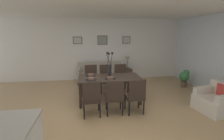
# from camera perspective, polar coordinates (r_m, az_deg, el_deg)

# --- Properties ---
(ground_plane) EXTENTS (9.00, 9.00, 0.00)m
(ground_plane) POSITION_cam_1_polar(r_m,az_deg,el_deg) (4.35, -2.26, -14.81)
(ground_plane) COLOR tan
(back_wall_panel) EXTENTS (9.00, 0.10, 2.60)m
(back_wall_panel) POSITION_cam_1_polar(r_m,az_deg,el_deg) (7.12, -4.97, 7.14)
(back_wall_panel) COLOR silver
(back_wall_panel) RESTS_ON ground
(ceiling_panel) EXTENTS (9.00, 7.20, 0.08)m
(ceiling_panel) POSITION_cam_1_polar(r_m,az_deg,el_deg) (4.28, -3.17, 21.21)
(ceiling_panel) COLOR white
(dining_table) EXTENTS (1.80, 0.94, 0.74)m
(dining_table) POSITION_cam_1_polar(r_m,az_deg,el_deg) (4.84, -0.90, -3.34)
(dining_table) COLOR #33261E
(dining_table) RESTS_ON ground
(dining_chair_near_left) EXTENTS (0.46, 0.46, 0.92)m
(dining_chair_near_left) POSITION_cam_1_polar(r_m,az_deg,el_deg) (4.02, -7.13, -9.25)
(dining_chair_near_left) COLOR #33261E
(dining_chair_near_left) RESTS_ON ground
(dining_chair_near_right) EXTENTS (0.45, 0.45, 0.92)m
(dining_chair_near_right) POSITION_cam_1_polar(r_m,az_deg,el_deg) (5.71, -7.27, -2.48)
(dining_chair_near_right) COLOR #33261E
(dining_chair_near_right) RESTS_ON ground
(dining_chair_far_left) EXTENTS (0.45, 0.45, 0.92)m
(dining_chair_far_left) POSITION_cam_1_polar(r_m,az_deg,el_deg) (4.10, 0.93, -8.72)
(dining_chair_far_left) COLOR #33261E
(dining_chair_far_left) RESTS_ON ground
(dining_chair_far_right) EXTENTS (0.44, 0.44, 0.92)m
(dining_chair_far_right) POSITION_cam_1_polar(r_m,az_deg,el_deg) (5.71, -2.12, -2.39)
(dining_chair_far_right) COLOR #33261E
(dining_chair_far_right) RESTS_ON ground
(dining_chair_mid_left) EXTENTS (0.47, 0.47, 0.92)m
(dining_chair_mid_left) POSITION_cam_1_polar(r_m,az_deg,el_deg) (4.18, 8.15, -8.39)
(dining_chair_mid_left) COLOR #33261E
(dining_chair_mid_left) RESTS_ON ground
(dining_chair_mid_right) EXTENTS (0.45, 0.45, 0.92)m
(dining_chair_mid_right) POSITION_cam_1_polar(r_m,az_deg,el_deg) (5.77, 3.13, -2.21)
(dining_chair_mid_right) COLOR #33261E
(dining_chair_mid_right) RESTS_ON ground
(centerpiece_vase) EXTENTS (0.21, 0.23, 0.73)m
(centerpiece_vase) POSITION_cam_1_polar(r_m,az_deg,el_deg) (4.76, -0.90, 0.82)
(centerpiece_vase) COLOR #232326
(centerpiece_vase) RESTS_ON dining_table
(placemat_near_left) EXTENTS (0.32, 0.32, 0.01)m
(placemat_near_left) POSITION_cam_1_polar(r_m,az_deg,el_deg) (4.58, -7.30, -3.37)
(placemat_near_left) COLOR black
(placemat_near_left) RESTS_ON dining_table
(bowl_near_left) EXTENTS (0.17, 0.17, 0.07)m
(bowl_near_left) POSITION_cam_1_polar(r_m,az_deg,el_deg) (4.57, -7.31, -2.92)
(bowl_near_left) COLOR brown
(bowl_near_left) RESTS_ON dining_table
(placemat_near_right) EXTENTS (0.32, 0.32, 0.01)m
(placemat_near_right) POSITION_cam_1_polar(r_m,az_deg,el_deg) (4.99, -7.36, -2.00)
(placemat_near_right) COLOR black
(placemat_near_right) RESTS_ON dining_table
(bowl_near_right) EXTENTS (0.17, 0.17, 0.07)m
(bowl_near_right) POSITION_cam_1_polar(r_m,az_deg,el_deg) (4.98, -7.38, -1.59)
(bowl_near_right) COLOR brown
(bowl_near_right) RESTS_ON dining_table
(placemat_far_left) EXTENTS (0.32, 0.32, 0.01)m
(placemat_far_left) POSITION_cam_1_polar(r_m,az_deg,el_deg) (4.62, -0.58, -3.14)
(placemat_far_left) COLOR black
(placemat_far_left) RESTS_ON dining_table
(bowl_far_left) EXTENTS (0.17, 0.17, 0.07)m
(bowl_far_left) POSITION_cam_1_polar(r_m,az_deg,el_deg) (4.61, -0.58, -2.69)
(bowl_far_left) COLOR brown
(bowl_far_left) RESTS_ON dining_table
(sofa) EXTENTS (1.82, 0.84, 0.80)m
(sofa) POSITION_cam_1_polar(r_m,az_deg,el_deg) (6.75, -4.10, -1.99)
(sofa) COLOR #A89E8E
(sofa) RESTS_ON ground
(side_table) EXTENTS (0.36, 0.36, 0.52)m
(side_table) POSITION_cam_1_polar(r_m,az_deg,el_deg) (6.97, 5.31, -1.70)
(side_table) COLOR #3D2D23
(side_table) RESTS_ON ground
(table_lamp) EXTENTS (0.22, 0.22, 0.51)m
(table_lamp) POSITION_cam_1_polar(r_m,az_deg,el_deg) (6.84, 5.43, 3.44)
(table_lamp) COLOR #4C4C51
(table_lamp) RESTS_ON side_table
(armchair) EXTENTS (0.93, 0.93, 0.75)m
(armchair) POSITION_cam_1_polar(r_m,az_deg,el_deg) (5.11, 32.49, -9.05)
(armchair) COLOR beige
(armchair) RESTS_ON ground
(framed_picture_left) EXTENTS (0.37, 0.03, 0.30)m
(framed_picture_left) POSITION_cam_1_polar(r_m,az_deg,el_deg) (7.03, -11.91, 10.08)
(framed_picture_left) COLOR #473828
(framed_picture_center) EXTENTS (0.41, 0.03, 0.38)m
(framed_picture_center) POSITION_cam_1_polar(r_m,az_deg,el_deg) (7.04, -3.35, 10.34)
(framed_picture_center) COLOR #473828
(framed_picture_right) EXTENTS (0.34, 0.03, 0.30)m
(framed_picture_right) POSITION_cam_1_polar(r_m,az_deg,el_deg) (7.19, 5.02, 10.37)
(framed_picture_right) COLOR #473828
(potted_plant) EXTENTS (0.36, 0.36, 0.67)m
(potted_plant) POSITION_cam_1_polar(r_m,az_deg,el_deg) (6.75, 23.88, -2.31)
(potted_plant) COLOR brown
(potted_plant) RESTS_ON ground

